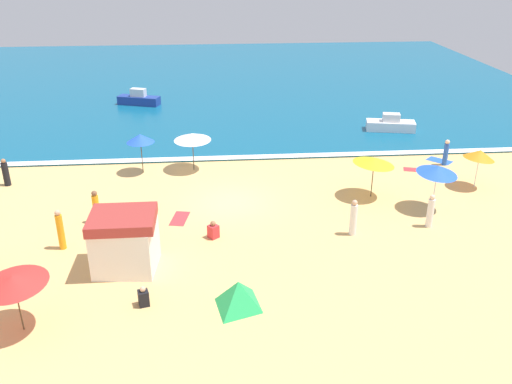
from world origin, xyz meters
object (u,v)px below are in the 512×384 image
object	(u,v)px
beachgoer_4	(213,231)
beach_umbrella_0	(480,154)
beach_umbrella_4	(192,137)
beachgoer_2	(6,173)
small_boat_0	(139,99)
beach_umbrella_5	(13,280)
small_boat_1	(391,125)
beachgoer_0	(353,218)
lifeguard_cabana	(125,241)
beach_umbrella_2	(140,138)
beachgoer_5	(60,230)
beachgoer_7	(430,212)
beach_tent	(238,294)
beachgoer_1	(96,207)
beachgoer_3	(144,297)
beach_umbrella_1	(437,170)
beach_umbrella_3	(374,161)
beachgoer_6	(446,153)

from	to	relation	value
beachgoer_4	beach_umbrella_0	bearing A→B (deg)	17.54
beach_umbrella_4	beachgoer_2	xyz separation A→B (m)	(-10.22, -1.49, -1.31)
beachgoer_4	small_boat_0	size ratio (longest dim) A/B	0.23
beach_umbrella_5	beachgoer_2	xyz separation A→B (m)	(-4.68, 12.86, -1.28)
small_boat_1	beachgoer_0	bearing A→B (deg)	-113.49
lifeguard_cabana	beach_umbrella_2	world-z (taller)	lifeguard_cabana
beachgoer_5	small_boat_0	size ratio (longest dim) A/B	0.52
beachgoer_4	beachgoer_7	size ratio (longest dim) A/B	0.51
beach_umbrella_4	lifeguard_cabana	bearing A→B (deg)	-103.16
lifeguard_cabana	beach_umbrella_4	world-z (taller)	lifeguard_cabana
lifeguard_cabana	beach_umbrella_2	size ratio (longest dim) A/B	1.10
beach_umbrella_2	beach_tent	xyz separation A→B (m)	(4.86, -13.41, -1.57)
beach_umbrella_2	beach_tent	bearing A→B (deg)	-70.07
beachgoer_0	beachgoer_1	distance (m)	12.04
beachgoer_3	beachgoer_0	bearing A→B (deg)	27.56
beach_umbrella_2	beachgoer_1	world-z (taller)	beach_umbrella_2
beachgoer_3	beachgoer_4	distance (m)	5.55
beachgoer_2	small_boat_0	world-z (taller)	beachgoer_2
lifeguard_cabana	beach_tent	distance (m)	5.37
beach_tent	lifeguard_cabana	bearing A→B (deg)	145.76
beach_tent	beachgoer_3	distance (m)	3.48
beach_umbrella_5	beachgoer_7	world-z (taller)	beach_umbrella_5
beach_umbrella_4	beach_umbrella_1	bearing A→B (deg)	-27.81
beach_umbrella_3	beach_umbrella_1	bearing A→B (deg)	-33.73
small_boat_0	small_boat_1	world-z (taller)	small_boat_0
lifeguard_cabana	beach_umbrella_3	world-z (taller)	lifeguard_cabana
beach_umbrella_2	beach_umbrella_3	size ratio (longest dim) A/B	1.02
beach_umbrella_5	beachgoer_3	size ratio (longest dim) A/B	3.92
beach_tent	beachgoer_4	bearing A→B (deg)	99.23
beach_umbrella_4	small_boat_0	bearing A→B (deg)	108.20
beach_umbrella_4	beachgoer_5	bearing A→B (deg)	-122.00
beach_umbrella_2	beach_umbrella_1	bearing A→B (deg)	-22.23
beachgoer_5	beach_umbrella_2	bearing A→B (deg)	73.42
beach_tent	beachgoer_2	size ratio (longest dim) A/B	1.38
beach_umbrella_3	beachgoer_0	size ratio (longest dim) A/B	1.33
beach_tent	beachgoer_1	xyz separation A→B (m)	(-6.35, 7.19, 0.28)
beachgoer_3	beachgoer_4	world-z (taller)	beachgoer_4
beach_umbrella_0	beach_umbrella_1	bearing A→B (deg)	-143.29
beach_umbrella_0	beachgoer_5	distance (m)	21.53
beach_umbrella_2	beachgoer_0	bearing A→B (deg)	-38.97
beach_umbrella_5	beachgoer_1	xyz separation A→B (m)	(1.10, 7.90, -1.20)
beach_umbrella_5	lifeguard_cabana	bearing A→B (deg)	50.55
beachgoer_3	beachgoer_6	distance (m)	20.99
beachgoer_5	small_boat_1	world-z (taller)	beachgoer_5
beach_umbrella_4	beachgoer_3	world-z (taller)	beach_umbrella_4
beachgoer_1	beachgoer_7	xyz separation A→B (m)	(15.62, -1.71, -0.02)
beachgoer_2	beach_tent	bearing A→B (deg)	-45.04
beachgoer_6	beach_umbrella_0	bearing A→B (deg)	-84.47
beach_umbrella_5	beachgoer_6	xyz separation A→B (m)	(20.64, 13.86, -1.22)
beachgoer_0	beach_umbrella_0	bearing A→B (deg)	30.75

